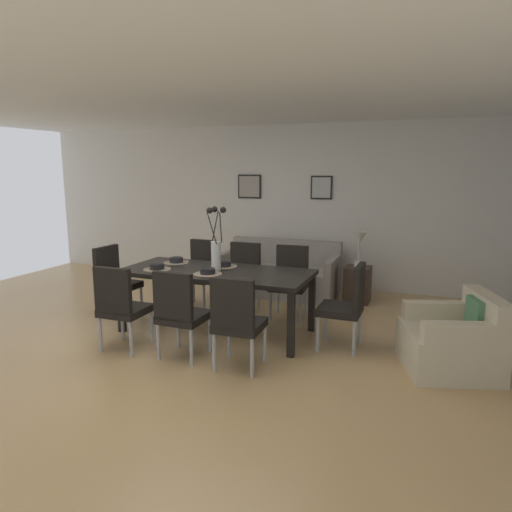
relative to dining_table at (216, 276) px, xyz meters
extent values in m
plane|color=tan|center=(-0.11, -0.62, -0.67)|extent=(9.00, 9.00, 0.00)
cube|color=silver|center=(-0.11, 2.63, 0.63)|extent=(9.00, 0.10, 2.60)
cube|color=white|center=(-0.11, -0.22, 1.97)|extent=(9.00, 7.20, 0.08)
cube|color=black|center=(0.00, 0.00, 0.04)|extent=(2.20, 0.96, 0.05)
cube|color=black|center=(1.04, 0.42, -0.33)|extent=(0.07, 0.07, 0.69)
cube|color=black|center=(-1.04, 0.42, -0.33)|extent=(0.07, 0.07, 0.69)
cube|color=black|center=(1.04, -0.42, -0.33)|extent=(0.07, 0.07, 0.69)
cube|color=black|center=(-1.04, -0.42, -0.33)|extent=(0.07, 0.07, 0.69)
cube|color=black|center=(-0.67, -0.82, -0.25)|extent=(0.45, 0.45, 0.08)
cube|color=black|center=(-0.67, -1.01, 0.01)|extent=(0.42, 0.07, 0.48)
cylinder|color=#9EA0A5|center=(-0.49, -0.63, -0.48)|extent=(0.04, 0.04, 0.38)
cylinder|color=#9EA0A5|center=(-0.87, -0.64, -0.48)|extent=(0.04, 0.04, 0.38)
cylinder|color=#9EA0A5|center=(-0.48, -1.01, -0.48)|extent=(0.04, 0.04, 0.38)
cylinder|color=#9EA0A5|center=(-0.86, -1.02, -0.48)|extent=(0.04, 0.04, 0.38)
cube|color=black|center=(-0.67, 0.80, -0.25)|extent=(0.45, 0.45, 0.08)
cube|color=black|center=(-0.67, 0.99, 0.01)|extent=(0.42, 0.07, 0.48)
cylinder|color=#9EA0A5|center=(-0.87, 0.61, -0.48)|extent=(0.04, 0.04, 0.38)
cylinder|color=#9EA0A5|center=(-0.49, 0.60, -0.48)|extent=(0.04, 0.04, 0.38)
cylinder|color=#9EA0A5|center=(-0.86, 0.99, -0.48)|extent=(0.04, 0.04, 0.38)
cylinder|color=#9EA0A5|center=(-0.48, 0.98, -0.48)|extent=(0.04, 0.04, 0.38)
cube|color=black|center=(0.02, -0.79, -0.25)|extent=(0.45, 0.45, 0.08)
cube|color=black|center=(0.01, -0.98, 0.01)|extent=(0.42, 0.07, 0.48)
cylinder|color=#9EA0A5|center=(0.21, -0.61, -0.48)|extent=(0.04, 0.04, 0.38)
cylinder|color=#9EA0A5|center=(-0.17, -0.60, -0.48)|extent=(0.04, 0.04, 0.38)
cylinder|color=#9EA0A5|center=(0.20, -0.99, -0.48)|extent=(0.04, 0.04, 0.38)
cylinder|color=#9EA0A5|center=(-0.18, -0.98, -0.48)|extent=(0.04, 0.04, 0.38)
cube|color=black|center=(-0.03, 0.78, -0.25)|extent=(0.45, 0.45, 0.08)
cube|color=black|center=(-0.03, 0.97, 0.01)|extent=(0.42, 0.07, 0.48)
cylinder|color=#9EA0A5|center=(-0.21, 0.59, -0.48)|extent=(0.04, 0.04, 0.38)
cylinder|color=#9EA0A5|center=(0.17, 0.60, -0.48)|extent=(0.04, 0.04, 0.38)
cylinder|color=#9EA0A5|center=(-0.22, 0.97, -0.48)|extent=(0.04, 0.04, 0.38)
cylinder|color=#9EA0A5|center=(0.16, 0.98, -0.48)|extent=(0.04, 0.04, 0.38)
cube|color=black|center=(0.65, -0.82, -0.25)|extent=(0.46, 0.46, 0.08)
cube|color=black|center=(0.66, -1.01, 0.01)|extent=(0.42, 0.08, 0.48)
cylinder|color=#9EA0A5|center=(0.83, -0.62, -0.48)|extent=(0.04, 0.04, 0.38)
cylinder|color=#9EA0A5|center=(0.45, -0.64, -0.48)|extent=(0.04, 0.04, 0.38)
cylinder|color=#9EA0A5|center=(0.85, -1.00, -0.48)|extent=(0.04, 0.04, 0.38)
cylinder|color=#9EA0A5|center=(0.47, -1.02, -0.48)|extent=(0.04, 0.04, 0.38)
cube|color=black|center=(0.64, 0.79, -0.25)|extent=(0.47, 0.47, 0.08)
cube|color=black|center=(0.62, 0.98, 0.01)|extent=(0.42, 0.09, 0.48)
cylinder|color=#9EA0A5|center=(0.46, 0.58, -0.48)|extent=(0.04, 0.04, 0.38)
cylinder|color=#9EA0A5|center=(0.84, 0.61, -0.48)|extent=(0.04, 0.04, 0.38)
cylinder|color=#9EA0A5|center=(0.44, 0.96, -0.48)|extent=(0.04, 0.04, 0.38)
cylinder|color=#9EA0A5|center=(0.81, 0.99, -0.48)|extent=(0.04, 0.04, 0.38)
cube|color=black|center=(-1.40, 0.03, -0.25)|extent=(0.46, 0.46, 0.08)
cube|color=black|center=(-1.59, 0.04, 0.01)|extent=(0.08, 0.42, 0.48)
cylinder|color=#9EA0A5|center=(-1.22, -0.17, -0.48)|extent=(0.04, 0.04, 0.38)
cylinder|color=#9EA0A5|center=(-1.20, 0.21, -0.48)|extent=(0.04, 0.04, 0.38)
cylinder|color=#9EA0A5|center=(-1.60, -0.15, -0.48)|extent=(0.04, 0.04, 0.38)
cylinder|color=#9EA0A5|center=(-1.58, 0.23, -0.48)|extent=(0.04, 0.04, 0.38)
cube|color=black|center=(1.45, 0.02, -0.25)|extent=(0.44, 0.44, 0.08)
cube|color=black|center=(1.64, 0.02, 0.01)|extent=(0.06, 0.42, 0.48)
cylinder|color=#9EA0A5|center=(1.26, 0.21, -0.48)|extent=(0.04, 0.04, 0.38)
cylinder|color=#9EA0A5|center=(1.26, -0.17, -0.48)|extent=(0.04, 0.04, 0.38)
cylinder|color=#9EA0A5|center=(1.64, 0.21, -0.48)|extent=(0.04, 0.04, 0.38)
cylinder|color=#9EA0A5|center=(1.64, -0.17, -0.48)|extent=(0.04, 0.04, 0.38)
cylinder|color=silver|center=(0.00, 0.00, 0.24)|extent=(0.11, 0.11, 0.34)
cylinder|color=black|center=(0.06, 0.02, 0.57)|extent=(0.05, 0.12, 0.37)
sphere|color=black|center=(0.09, 0.03, 0.77)|extent=(0.07, 0.07, 0.07)
cylinder|color=black|center=(-0.03, 0.05, 0.57)|extent=(0.08, 0.05, 0.38)
sphere|color=black|center=(-0.05, 0.08, 0.77)|extent=(0.07, 0.07, 0.07)
cylinder|color=black|center=(-0.02, -0.06, 0.57)|extent=(0.15, 0.06, 0.36)
sphere|color=black|center=(-0.03, -0.09, 0.77)|extent=(0.07, 0.07, 0.07)
cylinder|color=#7F705B|center=(-0.66, -0.22, 0.07)|extent=(0.32, 0.32, 0.01)
cylinder|color=black|center=(-0.66, -0.22, 0.10)|extent=(0.17, 0.17, 0.06)
cylinder|color=black|center=(-0.66, -0.22, 0.12)|extent=(0.13, 0.13, 0.04)
cylinder|color=#7F705B|center=(-0.66, 0.22, 0.07)|extent=(0.32, 0.32, 0.01)
cylinder|color=black|center=(-0.66, 0.22, 0.10)|extent=(0.17, 0.17, 0.06)
cylinder|color=black|center=(-0.66, 0.22, 0.12)|extent=(0.13, 0.13, 0.04)
cylinder|color=#7F705B|center=(0.00, -0.22, 0.07)|extent=(0.32, 0.32, 0.01)
cylinder|color=black|center=(0.00, -0.22, 0.10)|extent=(0.17, 0.17, 0.06)
cylinder|color=black|center=(0.00, -0.22, 0.12)|extent=(0.13, 0.13, 0.04)
cylinder|color=#7F705B|center=(0.00, 0.22, 0.07)|extent=(0.32, 0.32, 0.01)
cylinder|color=black|center=(0.00, 0.22, 0.10)|extent=(0.17, 0.17, 0.06)
cylinder|color=black|center=(0.00, 0.22, 0.12)|extent=(0.13, 0.13, 0.04)
cube|color=gray|center=(0.15, 1.86, -0.46)|extent=(1.77, 0.84, 0.42)
cube|color=gray|center=(0.15, 2.20, -0.06)|extent=(1.77, 0.16, 0.38)
cube|color=gray|center=(0.99, 1.86, -0.15)|extent=(0.10, 0.84, 0.20)
cube|color=gray|center=(-0.68, 1.86, -0.15)|extent=(0.10, 0.84, 0.20)
cube|color=#33261E|center=(1.35, 1.85, -0.41)|extent=(0.36, 0.36, 0.52)
cylinder|color=beige|center=(1.35, 1.85, -0.11)|extent=(0.12, 0.12, 0.08)
cylinder|color=beige|center=(1.35, 1.85, 0.07)|extent=(0.02, 0.02, 0.30)
cone|color=silver|center=(1.35, 1.85, 0.27)|extent=(0.22, 0.22, 0.18)
cube|color=beige|center=(2.53, -0.18, -0.47)|extent=(1.01, 1.01, 0.40)
cube|color=beige|center=(2.84, -0.08, -0.10)|extent=(0.40, 0.81, 0.35)
cube|color=beige|center=(2.61, -0.50, -0.18)|extent=(0.69, 0.34, 0.18)
cube|color=beige|center=(2.41, 0.13, -0.18)|extent=(0.69, 0.34, 0.18)
cube|color=#4C7F56|center=(2.74, -0.11, -0.11)|extent=(0.17, 0.31, 0.30)
cube|color=black|center=(-0.62, 2.57, 0.93)|extent=(0.41, 0.02, 0.39)
cube|color=#9E9389|center=(-0.62, 2.55, 0.93)|extent=(0.36, 0.01, 0.34)
cube|color=black|center=(0.62, 2.57, 0.93)|extent=(0.34, 0.02, 0.37)
cube|color=#B2B2AD|center=(0.62, 2.55, 0.93)|extent=(0.29, 0.01, 0.32)
camera|label=1|loc=(2.33, -4.74, 1.23)|focal=32.59mm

